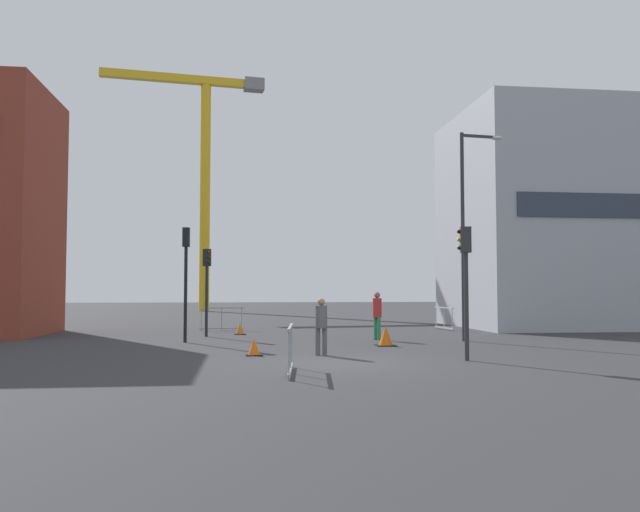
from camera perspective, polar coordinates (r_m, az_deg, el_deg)
The scene contains 15 objects.
ground at distance 16.91m, azimuth 2.06°, elevation -9.50°, with size 160.00×160.00×0.00m, color #333335.
office_block at distance 35.84m, azimuth 21.68°, elevation 2.95°, with size 12.08×9.00×11.01m.
construction_crane at distance 58.53m, azimuth -10.41°, elevation 8.81°, with size 14.35×2.91×21.20m.
streetlamp_tall at distance 24.53m, azimuth 13.02°, elevation 3.24°, with size 1.72×0.36×7.81m.
traffic_light_near at distance 17.68m, azimuth 12.89°, elevation -1.20°, with size 0.39×0.29×3.61m.
traffic_light_far at distance 23.67m, azimuth -11.89°, elevation -0.83°, with size 0.26×0.38×4.17m.
traffic_light_median at distance 26.39m, azimuth -10.08°, elevation -1.87°, with size 0.35×0.38×3.56m.
pedestrian_walking at distance 24.37m, azimuth 5.13°, elevation -4.99°, with size 0.34×0.34×1.82m.
pedestrian_waiting at distance 18.63m, azimuth 0.11°, elevation -5.93°, with size 0.34×0.34×1.66m.
safety_barrier_left_run at distance 30.19m, azimuth -8.78°, elevation -5.54°, with size 2.07×0.34×1.08m.
safety_barrier_right_run at distance 14.67m, azimuth -2.67°, elevation -8.27°, with size 0.31×2.35×1.08m.
safety_barrier_rear at distance 30.95m, azimuth 11.01°, elevation -5.46°, with size 0.24×2.17×1.08m.
traffic_cone_striped at distance 21.92m, azimuth 5.89°, elevation -7.18°, with size 0.66×0.66×0.67m.
traffic_cone_orange at distance 27.49m, azimuth -7.16°, elevation -6.51°, with size 0.48×0.48×0.49m.
traffic_cone_on_verge at distance 18.74m, azimuth -5.91°, elevation -8.17°, with size 0.48×0.48×0.48m.
Camera 1 is at (-2.63, -16.59, 1.91)m, focal length 35.81 mm.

